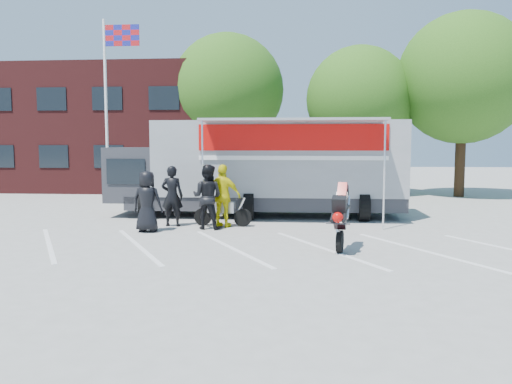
# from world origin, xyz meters

# --- Properties ---
(ground) EXTENTS (100.00, 100.00, 0.00)m
(ground) POSITION_xyz_m (0.00, 0.00, 0.00)
(ground) COLOR #9D9D98
(ground) RESTS_ON ground
(parking_bay_lines) EXTENTS (18.09, 13.33, 0.01)m
(parking_bay_lines) POSITION_xyz_m (0.00, 1.00, 0.01)
(parking_bay_lines) COLOR white
(parking_bay_lines) RESTS_ON ground
(office_building) EXTENTS (18.00, 8.00, 7.00)m
(office_building) POSITION_xyz_m (-10.00, 18.00, 3.50)
(office_building) COLOR #4C1818
(office_building) RESTS_ON ground
(flagpole) EXTENTS (1.61, 0.12, 8.00)m
(flagpole) POSITION_xyz_m (-6.24, 10.00, 5.05)
(flagpole) COLOR white
(flagpole) RESTS_ON ground
(tree_left) EXTENTS (6.12, 6.12, 8.64)m
(tree_left) POSITION_xyz_m (-2.00, 16.00, 5.57)
(tree_left) COLOR #382314
(tree_left) RESTS_ON ground
(tree_mid) EXTENTS (5.44, 5.44, 7.68)m
(tree_mid) POSITION_xyz_m (5.00, 15.00, 4.94)
(tree_mid) COLOR #382314
(tree_mid) RESTS_ON ground
(tree_right) EXTENTS (6.46, 6.46, 9.12)m
(tree_right) POSITION_xyz_m (10.00, 14.50, 5.88)
(tree_right) COLOR #382314
(tree_right) RESTS_ON ground
(transporter_truck) EXTENTS (10.87, 5.31, 3.44)m
(transporter_truck) POSITION_xyz_m (0.69, 6.78, 0.00)
(transporter_truck) COLOR #92949A
(transporter_truck) RESTS_ON ground
(parked_motorcycle) EXTENTS (1.98, 0.82, 1.01)m
(parked_motorcycle) POSITION_xyz_m (-0.50, 4.35, 0.00)
(parked_motorcycle) COLOR silver
(parked_motorcycle) RESTS_ON ground
(stunt_bike_rider) EXTENTS (1.02, 1.65, 1.81)m
(stunt_bike_rider) POSITION_xyz_m (3.04, 1.13, 0.00)
(stunt_bike_rider) COLOR black
(stunt_bike_rider) RESTS_ON ground
(spectator_leather_a) EXTENTS (0.94, 0.65, 1.84)m
(spectator_leather_a) POSITION_xyz_m (-2.58, 3.06, 0.92)
(spectator_leather_a) COLOR black
(spectator_leather_a) RESTS_ON ground
(spectator_leather_b) EXTENTS (0.74, 0.51, 1.94)m
(spectator_leather_b) POSITION_xyz_m (-2.11, 4.17, 0.97)
(spectator_leather_b) COLOR black
(spectator_leather_b) RESTS_ON ground
(spectator_leather_c) EXTENTS (1.10, 0.93, 2.00)m
(spectator_leather_c) POSITION_xyz_m (-0.89, 3.76, 1.00)
(spectator_leather_c) COLOR black
(spectator_leather_c) RESTS_ON ground
(spectator_hivis) EXTENTS (1.25, 0.77, 1.99)m
(spectator_hivis) POSITION_xyz_m (-0.45, 4.10, 1.00)
(spectator_hivis) COLOR yellow
(spectator_hivis) RESTS_ON ground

